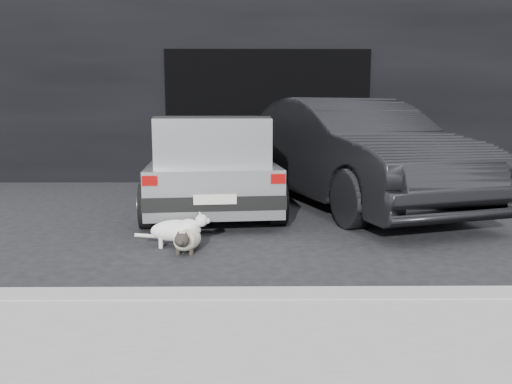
{
  "coord_description": "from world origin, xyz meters",
  "views": [
    {
      "loc": [
        0.68,
        -5.96,
        1.37
      ],
      "look_at": [
        0.73,
        -0.49,
        0.51
      ],
      "focal_mm": 35.0,
      "sensor_mm": 36.0,
      "label": 1
    }
  ],
  "objects_px": {
    "cat_siamese": "(187,240)",
    "cat_white": "(179,230)",
    "second_car": "(350,152)",
    "silver_hatchback": "(211,158)"
  },
  "relations": [
    {
      "from": "silver_hatchback",
      "to": "second_car",
      "type": "distance_m",
      "value": 2.06
    },
    {
      "from": "second_car",
      "to": "cat_white",
      "type": "bearing_deg",
      "value": -151.41
    },
    {
      "from": "cat_siamese",
      "to": "cat_white",
      "type": "bearing_deg",
      "value": -61.38
    },
    {
      "from": "cat_siamese",
      "to": "cat_white",
      "type": "relative_size",
      "value": 1.02
    },
    {
      "from": "cat_siamese",
      "to": "second_car",
      "type": "bearing_deg",
      "value": -125.68
    },
    {
      "from": "second_car",
      "to": "cat_siamese",
      "type": "distance_m",
      "value": 3.38
    },
    {
      "from": "cat_siamese",
      "to": "silver_hatchback",
      "type": "bearing_deg",
      "value": -87.59
    },
    {
      "from": "second_car",
      "to": "cat_siamese",
      "type": "bearing_deg",
      "value": -147.55
    },
    {
      "from": "cat_white",
      "to": "cat_siamese",
      "type": "bearing_deg",
      "value": 19.05
    },
    {
      "from": "second_car",
      "to": "cat_siamese",
      "type": "relative_size",
      "value": 6.18
    }
  ]
}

